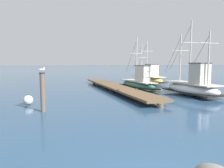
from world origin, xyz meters
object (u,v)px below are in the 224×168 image
mooring_piling (43,92)px  mooring_buoy (28,100)px  fishing_boat_2 (193,86)px  fishing_boat_1 (148,78)px  fishing_boat_0 (138,83)px  perched_seagull (42,70)px

mooring_piling → mooring_buoy: 2.60m
fishing_boat_2 → mooring_piling: bearing=-169.7°
fishing_boat_2 → fishing_boat_1: bearing=83.2°
mooring_buoy → fishing_boat_0: bearing=25.8°
fishing_boat_1 → fishing_boat_2: fishing_boat_2 is taller
fishing_boat_1 → fishing_boat_2: 9.75m
mooring_piling → perched_seagull: size_ratio=5.67×
fishing_boat_2 → perched_seagull: fishing_boat_2 is taller
mooring_piling → perched_seagull: bearing=-168.7°
fishing_boat_0 → perched_seagull: bearing=-141.9°
fishing_boat_2 → mooring_piling: fishing_boat_2 is taller
fishing_boat_2 → mooring_buoy: fishing_boat_2 is taller
fishing_boat_1 → mooring_buoy: 16.59m
perched_seagull → mooring_buoy: bearing=111.7°
fishing_boat_1 → mooring_piling: (-12.69, -11.77, 0.42)m
fishing_boat_0 → fishing_boat_1: (3.58, 4.62, 0.04)m
fishing_boat_0 → mooring_buoy: size_ratio=8.70×
fishing_boat_2 → mooring_buoy: (-12.46, 0.20, -0.45)m
fishing_boat_1 → perched_seagull: (-12.70, -11.78, 1.61)m
mooring_buoy → perched_seagull: bearing=-68.3°
fishing_boat_1 → mooring_buoy: size_ratio=9.87×
fishing_boat_1 → perched_seagull: size_ratio=17.56×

